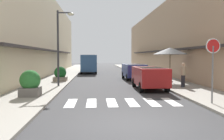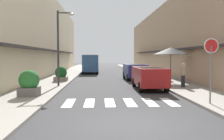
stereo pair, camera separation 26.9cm
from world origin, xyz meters
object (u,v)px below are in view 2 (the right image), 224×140
object	(u,v)px
cafe_umbrella	(171,51)
pedestrian_walking_near	(183,74)
planter_midblock	(61,74)
planter_corner	(29,83)
parked_car_mid	(135,70)
parked_car_near	(149,76)
delivery_van	(90,62)
round_street_sign	(211,54)
street_lamp	(61,40)

from	to	relation	value
cafe_umbrella	pedestrian_walking_near	world-z (taller)	cafe_umbrella
cafe_umbrella	planter_midblock	distance (m)	9.23
planter_corner	pedestrian_walking_near	distance (m)	9.82
parked_car_mid	parked_car_near	bearing A→B (deg)	-90.00
parked_car_near	cafe_umbrella	xyz separation A→B (m)	(2.43, 3.53, 1.69)
parked_car_near	delivery_van	distance (m)	16.78
round_street_sign	pedestrian_walking_near	size ratio (longest dim) A/B	1.74
parked_car_mid	delivery_van	distance (m)	10.37
round_street_sign	street_lamp	distance (m)	10.30
parked_car_mid	planter_corner	bearing A→B (deg)	-125.04
planter_corner	pedestrian_walking_near	bearing A→B (deg)	19.35
parked_car_near	planter_corner	bearing A→B (deg)	-156.17
parked_car_mid	street_lamp	xyz separation A→B (m)	(-5.94, -5.46, 2.40)
street_lamp	parked_car_near	bearing A→B (deg)	-12.90
parked_car_near	round_street_sign	bearing A→B (deg)	-74.36
delivery_van	pedestrian_walking_near	bearing A→B (deg)	-66.96
pedestrian_walking_near	planter_corner	bearing A→B (deg)	-114.38
round_street_sign	planter_corner	world-z (taller)	round_street_sign
parked_car_near	planter_corner	size ratio (longest dim) A/B	3.11
planter_midblock	pedestrian_walking_near	bearing A→B (deg)	-27.72
delivery_van	street_lamp	size ratio (longest dim) A/B	1.05
cafe_umbrella	planter_midblock	bearing A→B (deg)	171.69
parked_car_mid	delivery_van	bearing A→B (deg)	115.51
pedestrian_walking_near	round_street_sign	bearing A→B (deg)	-51.22
delivery_van	round_street_sign	xyz separation A→B (m)	(6.03, -21.78, 0.89)
parked_car_near	planter_midblock	bearing A→B (deg)	143.35
round_street_sign	planter_midblock	distance (m)	13.29
delivery_van	parked_car_near	bearing A→B (deg)	-74.57
delivery_van	cafe_umbrella	distance (m)	14.44
street_lamp	planter_midblock	size ratio (longest dim) A/B	4.33
round_street_sign	planter_corner	xyz separation A→B (m)	(-8.50, 2.55, -1.52)
delivery_van	planter_corner	bearing A→B (deg)	-97.31
planter_corner	pedestrian_walking_near	xyz separation A→B (m)	(9.26, 3.25, 0.19)
planter_midblock	pedestrian_walking_near	size ratio (longest dim) A/B	0.74
parked_car_mid	pedestrian_walking_near	distance (m)	7.02
parked_car_mid	street_lamp	distance (m)	8.42
street_lamp	pedestrian_walking_near	size ratio (longest dim) A/B	3.20
parked_car_near	parked_car_mid	bearing A→B (deg)	90.00
round_street_sign	pedestrian_walking_near	xyz separation A→B (m)	(0.76, 5.80, -1.32)
parked_car_mid	cafe_umbrella	distance (m)	4.42
parked_car_mid	planter_midblock	world-z (taller)	parked_car_mid
delivery_van	cafe_umbrella	size ratio (longest dim) A/B	1.96
parked_car_near	parked_car_mid	size ratio (longest dim) A/B	1.02
planter_midblock	delivery_van	bearing A→B (deg)	79.83
delivery_van	cafe_umbrella	world-z (taller)	cafe_umbrella
round_street_sign	planter_midblock	size ratio (longest dim) A/B	2.36
parked_car_near	planter_midblock	xyz separation A→B (m)	(-6.49, 4.83, -0.25)
planter_corner	street_lamp	bearing A→B (deg)	77.44
parked_car_mid	round_street_sign	bearing A→B (deg)	-82.80
round_street_sign	planter_midblock	xyz separation A→B (m)	(-8.07, 10.44, -1.63)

